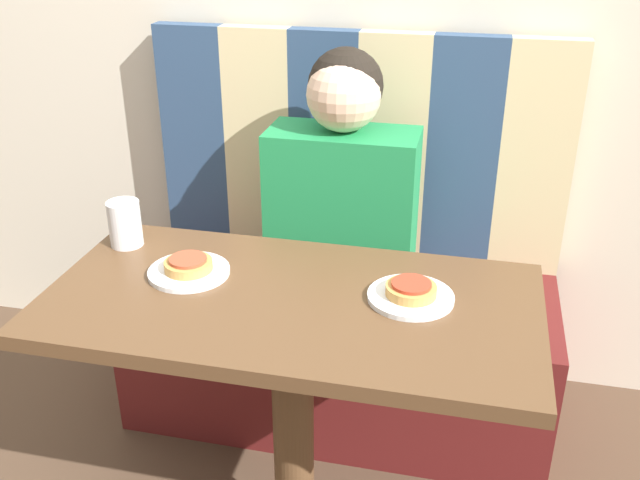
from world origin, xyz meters
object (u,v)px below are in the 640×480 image
at_px(plate_left, 189,272).
at_px(pizza_left, 188,264).
at_px(person, 343,179).
at_px(drinking_cup, 125,224).
at_px(pizza_right, 411,289).
at_px(plate_right, 411,297).

distance_m(plate_left, pizza_left, 0.02).
xyz_separation_m(person, pizza_left, (-0.26, -0.54, -0.03)).
bearing_deg(pizza_left, drinking_cup, 152.29).
bearing_deg(pizza_right, plate_left, 180.00).
bearing_deg(person, plate_right, -64.20).
distance_m(person, pizza_left, 0.60).
relative_size(plate_right, pizza_right, 1.70).
xyz_separation_m(pizza_left, drinking_cup, (-0.21, 0.11, 0.03)).
bearing_deg(plate_right, plate_left, 180.00).
relative_size(person, drinking_cup, 6.21).
distance_m(plate_left, drinking_cup, 0.25).
xyz_separation_m(plate_left, pizza_left, (0.00, 0.00, 0.02)).
xyz_separation_m(pizza_right, drinking_cup, (-0.73, 0.11, 0.03)).
height_order(plate_left, pizza_left, pizza_left).
xyz_separation_m(person, drinking_cup, (-0.47, -0.43, -0.00)).
xyz_separation_m(plate_right, drinking_cup, (-0.73, 0.11, 0.05)).
bearing_deg(drinking_cup, pizza_left, -27.71).
height_order(plate_left, pizza_right, pizza_right).
distance_m(person, plate_right, 0.60).
relative_size(plate_left, pizza_right, 1.70).
distance_m(person, drinking_cup, 0.64).
xyz_separation_m(person, plate_left, (-0.26, -0.54, -0.05)).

